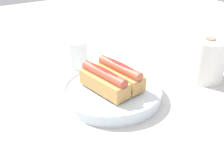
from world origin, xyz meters
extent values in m
plane|color=beige|center=(0.00, 0.00, 0.00)|extent=(2.40, 2.40, 0.00)
cylinder|color=silver|center=(0.03, -0.01, 0.01)|extent=(0.27, 0.27, 0.03)
torus|color=silver|center=(0.03, -0.01, 0.03)|extent=(0.27, 0.27, 0.01)
cube|color=tan|center=(0.03, -0.03, 0.05)|extent=(0.16, 0.08, 0.04)
cylinder|color=#B24C38|center=(0.03, -0.03, 0.08)|extent=(0.15, 0.05, 0.03)
ellipsoid|color=red|center=(0.03, -0.03, 0.09)|extent=(0.11, 0.03, 0.01)
cube|color=tan|center=(0.02, 0.02, 0.05)|extent=(0.16, 0.07, 0.04)
cylinder|color=#BC563D|center=(0.02, 0.02, 0.08)|extent=(0.15, 0.05, 0.03)
ellipsoid|color=red|center=(0.02, 0.02, 0.09)|extent=(0.11, 0.03, 0.01)
cylinder|color=white|center=(-0.20, 0.00, 0.04)|extent=(0.07, 0.07, 0.09)
cylinder|color=silver|center=(-0.20, 0.00, 0.03)|extent=(0.06, 0.06, 0.05)
cylinder|color=white|center=(0.09, 0.29, 0.07)|extent=(0.11, 0.11, 0.13)
cylinder|color=#997A5B|center=(0.09, 0.29, 0.13)|extent=(0.03, 0.03, 0.00)
camera|label=1|loc=(0.56, -0.34, 0.41)|focal=43.21mm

